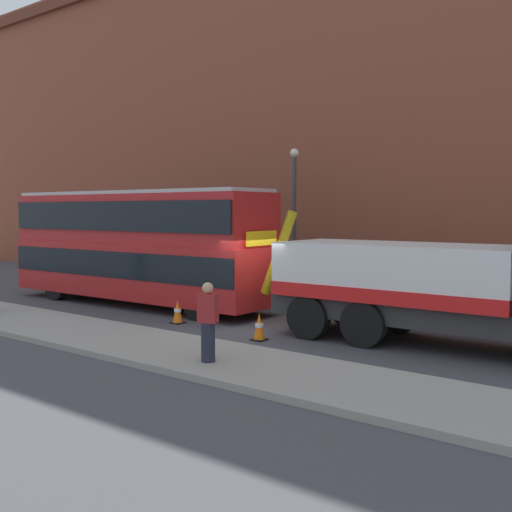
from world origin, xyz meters
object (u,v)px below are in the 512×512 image
(recovery_tow_truck, at_px, (468,278))
(pedestrian_bystander, at_px, (208,323))
(double_decker_bus, at_px, (137,243))
(street_lamp, at_px, (294,208))
(traffic_cone_near_bus, at_px, (178,312))
(traffic_cone_midway, at_px, (259,327))

(recovery_tow_truck, xyz_separation_m, pedestrian_bystander, (-3.83, -5.01, -0.77))
(double_decker_bus, distance_m, pedestrian_bystander, 9.48)
(recovery_tow_truck, bearing_deg, double_decker_bus, 178.92)
(street_lamp, bearing_deg, double_decker_bus, -117.47)
(traffic_cone_near_bus, distance_m, traffic_cone_midway, 3.39)
(pedestrian_bystander, height_order, traffic_cone_midway, pedestrian_bystander)
(double_decker_bus, distance_m, street_lamp, 6.50)
(pedestrian_bystander, distance_m, traffic_cone_midway, 3.09)
(recovery_tow_truck, xyz_separation_m, street_lamp, (-8.84, 5.65, 1.71))
(recovery_tow_truck, bearing_deg, street_lamp, 146.29)
(traffic_cone_midway, relative_size, street_lamp, 0.12)
(pedestrian_bystander, xyz_separation_m, traffic_cone_near_bus, (-4.21, 3.28, -0.64))
(pedestrian_bystander, relative_size, street_lamp, 0.29)
(pedestrian_bystander, relative_size, traffic_cone_near_bus, 2.38)
(double_decker_bus, height_order, pedestrian_bystander, double_decker_bus)
(pedestrian_bystander, height_order, street_lamp, street_lamp)
(pedestrian_bystander, height_order, traffic_cone_near_bus, pedestrian_bystander)
(recovery_tow_truck, xyz_separation_m, double_decker_bus, (-11.78, -0.01, 0.47))
(traffic_cone_near_bus, relative_size, street_lamp, 0.12)
(recovery_tow_truck, relative_size, traffic_cone_near_bus, 14.12)
(traffic_cone_midway, bearing_deg, traffic_cone_near_bus, 173.56)
(traffic_cone_near_bus, bearing_deg, recovery_tow_truck, 12.13)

